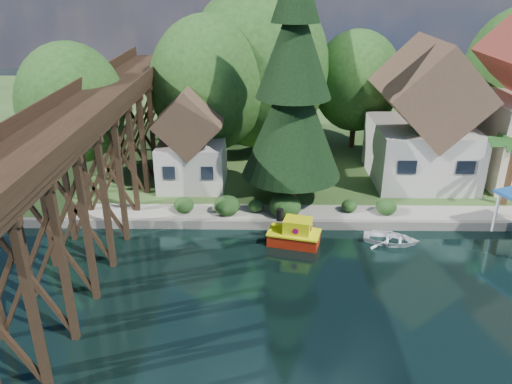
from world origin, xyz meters
TOP-DOWN VIEW (x-y plane):
  - ground at (0.00, 0.00)m, footprint 140.00×140.00m
  - bank at (0.00, 34.00)m, footprint 140.00×52.00m
  - seawall at (4.00, 8.00)m, footprint 60.00×0.40m
  - promenade at (6.00, 9.30)m, footprint 50.00×2.60m
  - trestle_bridge at (-16.00, 5.17)m, footprint 4.12×44.18m
  - house_left at (7.00, 16.00)m, footprint 7.64×8.64m
  - shed at (-11.00, 14.50)m, footprint 5.09×5.40m
  - bg_trees at (1.00, 21.25)m, footprint 49.90×13.30m
  - shrubs at (-4.60, 9.26)m, footprint 15.76×2.47m
  - conifer at (-3.52, 11.39)m, footprint 6.99×6.99m
  - tugboat at (-3.50, 5.93)m, footprint 3.59×2.54m
  - boat_white_a at (2.68, 6.18)m, footprint 4.00×3.27m

SIDE VIEW (x-z plane):
  - ground at x=0.00m, z-range 0.00..0.00m
  - bank at x=0.00m, z-range 0.00..0.50m
  - seawall at x=4.00m, z-range 0.00..0.62m
  - boat_white_a at x=2.68m, z-range 0.00..0.72m
  - promenade at x=6.00m, z-range 0.50..0.56m
  - tugboat at x=-3.50m, z-range -0.47..1.88m
  - shrubs at x=-4.60m, z-range 0.38..2.08m
  - shed at x=-11.00m, z-range -0.10..7.75m
  - house_left at x=7.00m, z-range -0.37..10.65m
  - trestle_bridge at x=-16.00m, z-range 0.70..10.00m
  - bg_trees at x=1.00m, z-range 2.00..12.57m
  - conifer at x=-3.52m, z-range 0.18..17.40m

